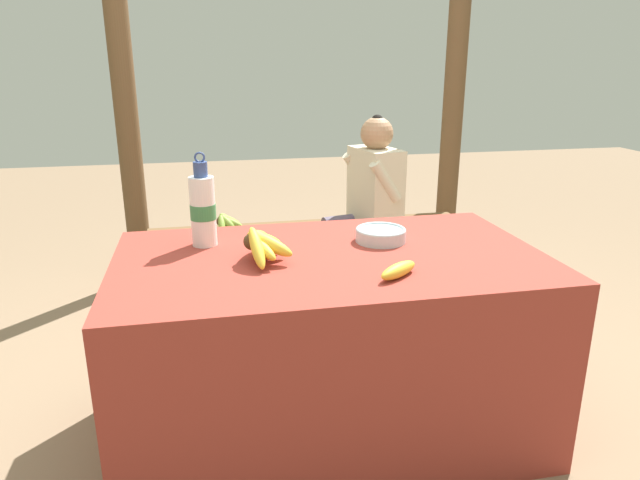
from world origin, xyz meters
TOP-DOWN VIEW (x-y plane):
  - ground_plane at (0.00, 0.00)m, footprint 12.00×12.00m
  - market_counter at (0.00, 0.00)m, footprint 1.47×0.85m
  - banana_bunch_ripe at (-0.24, -0.01)m, footprint 0.17×0.28m
  - serving_bowl at (0.21, 0.11)m, footprint 0.19×0.19m
  - water_bottle at (-0.42, 0.20)m, footprint 0.09×0.09m
  - loose_banana_front at (0.16, -0.24)m, footprint 0.16×0.13m
  - wooden_bench at (0.18, 1.34)m, footprint 1.86×0.32m
  - seated_vendor at (0.52, 1.30)m, footprint 0.45×0.42m
  - banana_bunch_green at (-0.30, 1.35)m, footprint 0.16×0.23m
  - support_post_near at (-0.83, 1.69)m, footprint 0.13×0.13m
  - support_post_far at (1.19, 1.69)m, footprint 0.13×0.13m

SIDE VIEW (x-z plane):
  - ground_plane at x=0.00m, z-range 0.00..0.00m
  - wooden_bench at x=0.18m, z-range 0.14..0.53m
  - market_counter at x=0.00m, z-range 0.00..0.69m
  - banana_bunch_green at x=-0.30m, z-range 0.39..0.51m
  - seated_vendor at x=0.52m, z-range 0.07..1.10m
  - loose_banana_front at x=0.16m, z-range 0.69..0.73m
  - serving_bowl at x=0.21m, z-range 0.69..0.74m
  - banana_bunch_ripe at x=-0.24m, z-range 0.68..0.82m
  - water_bottle at x=-0.42m, z-range 0.65..0.99m
  - support_post_near at x=-0.83m, z-range 0.00..2.60m
  - support_post_far at x=1.19m, z-range 0.00..2.60m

